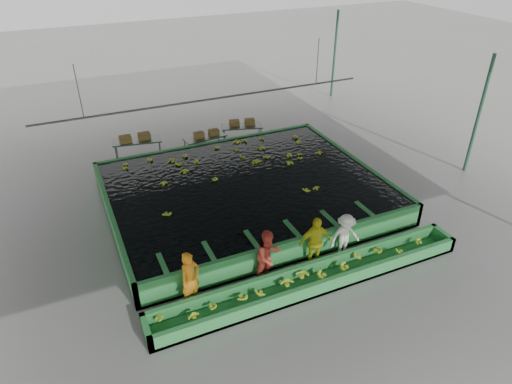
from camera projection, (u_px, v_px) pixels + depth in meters
name	position (u px, v px, depth m)	size (l,w,h in m)	color
ground	(262.00, 222.00, 16.35)	(80.00, 80.00, 0.00)	gray
shed_roof	(263.00, 86.00, 13.79)	(20.00, 22.00, 0.04)	slate
shed_posts	(262.00, 160.00, 15.07)	(20.00, 22.00, 5.00)	#2A5C40
flotation_tank	(245.00, 192.00, 17.29)	(10.00, 8.00, 0.90)	#2E873F
tank_water	(245.00, 183.00, 17.09)	(9.70, 7.70, 0.00)	black
sorting_trough	(313.00, 279.00, 13.41)	(10.00, 1.00, 0.50)	#2E873F
cableway_rail	(211.00, 99.00, 18.72)	(0.08, 0.08, 14.00)	#59605B
rail_hanger_left	(79.00, 92.00, 16.44)	(0.04, 0.04, 2.00)	#59605B
rail_hanger_right	(318.00, 61.00, 19.98)	(0.04, 0.04, 2.00)	#59605B
worker_a	(190.00, 279.00, 12.49)	(0.63, 0.41, 1.72)	orange
worker_b	(268.00, 256.00, 13.33)	(0.85, 0.66, 1.75)	#CB4231
worker_c	(315.00, 242.00, 13.88)	(1.04, 0.43, 1.77)	#CCCD1A
worker_d	(345.00, 236.00, 14.32)	(1.01, 0.58, 1.56)	white
packing_table_left	(138.00, 150.00, 20.42)	(2.11, 0.84, 0.96)	#59605B
packing_table_mid	(205.00, 145.00, 20.92)	(1.91, 0.76, 0.87)	#59605B
packing_table_right	(242.00, 134.00, 22.01)	(1.94, 0.78, 0.88)	#59605B
box_stack_left	(135.00, 141.00, 20.11)	(1.35, 0.37, 0.29)	brown
box_stack_mid	(207.00, 136.00, 20.74)	(1.17, 0.32, 0.25)	brown
box_stack_right	(242.00, 125.00, 21.86)	(1.22, 0.34, 0.26)	brown
floating_bananas	(237.00, 174.00, 17.71)	(9.13, 6.23, 0.12)	#A1C727
trough_bananas	(314.00, 275.00, 13.33)	(8.93, 0.60, 0.12)	#A1C727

